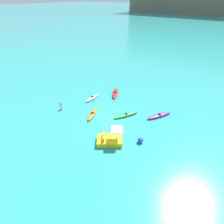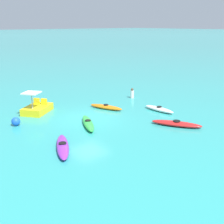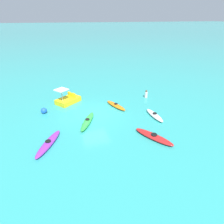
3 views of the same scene
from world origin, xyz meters
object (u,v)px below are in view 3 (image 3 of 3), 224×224
object	(u,v)px
pedal_boat_yellow	(68,100)
buoy_blue	(44,111)
kayak_purple	(48,143)
person_near_shore	(146,94)
kayak_green	(88,121)
kayak_orange	(116,105)
kayak_red	(154,137)
kayak_white	(155,115)

from	to	relation	value
pedal_boat_yellow	buoy_blue	world-z (taller)	pedal_boat_yellow
kayak_purple	person_near_shore	bearing A→B (deg)	-151.42
kayak_green	buoy_blue	distance (m)	4.63
kayak_orange	buoy_blue	xyz separation A→B (m)	(6.86, -0.74, 0.12)
kayak_green	kayak_red	xyz separation A→B (m)	(-4.26, 3.75, 0.00)
kayak_green	kayak_white	world-z (taller)	same
kayak_white	buoy_blue	xyz separation A→B (m)	(9.53, -3.75, 0.12)
kayak_red	buoy_blue	size ratio (longest dim) A/B	5.65
kayak_red	person_near_shore	world-z (taller)	person_near_shore
kayak_orange	pedal_boat_yellow	size ratio (longest dim) A/B	1.00
kayak_purple	person_near_shore	world-z (taller)	person_near_shore
kayak_red	buoy_blue	bearing A→B (deg)	-40.69
kayak_white	kayak_purple	size ratio (longest dim) A/B	0.82
kayak_purple	person_near_shore	size ratio (longest dim) A/B	3.65
buoy_blue	person_near_shore	xyz separation A→B (m)	(-10.84, -0.54, 0.11)
kayak_green	kayak_red	distance (m)	5.67
kayak_orange	kayak_purple	bearing A→B (deg)	34.33
pedal_boat_yellow	person_near_shore	bearing A→B (deg)	171.53
kayak_white	pedal_boat_yellow	size ratio (longest dim) A/B	0.94
kayak_orange	person_near_shore	distance (m)	4.19
kayak_green	pedal_boat_yellow	size ratio (longest dim) A/B	1.11
kayak_white	kayak_orange	distance (m)	4.03
pedal_boat_yellow	kayak_red	bearing A→B (deg)	122.48
kayak_red	kayak_white	bearing A→B (deg)	-120.12
kayak_white	buoy_blue	size ratio (longest dim) A/B	4.74
buoy_blue	person_near_shore	world-z (taller)	person_near_shore
kayak_orange	kayak_red	size ratio (longest dim) A/B	0.89
person_near_shore	kayak_red	bearing A→B (deg)	67.30
buoy_blue	kayak_orange	bearing A→B (deg)	173.87
kayak_purple	kayak_red	size ratio (longest dim) A/B	1.02
kayak_green	person_near_shore	distance (m)	8.09
kayak_red	pedal_boat_yellow	size ratio (longest dim) A/B	1.12
kayak_green	pedal_boat_yellow	world-z (taller)	pedal_boat_yellow
kayak_purple	person_near_shore	xyz separation A→B (m)	(-10.51, -5.73, 0.22)
pedal_boat_yellow	buoy_blue	distance (m)	2.99
kayak_green	person_near_shore	bearing A→B (deg)	-154.32
buoy_blue	person_near_shore	bearing A→B (deg)	-177.17
kayak_green	kayak_orange	size ratio (longest dim) A/B	1.12
kayak_white	kayak_red	distance (m)	3.43
kayak_purple	pedal_boat_yellow	distance (m)	7.28
kayak_purple	kayak_orange	distance (m)	7.90
kayak_red	kayak_orange	bearing A→B (deg)	-80.93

